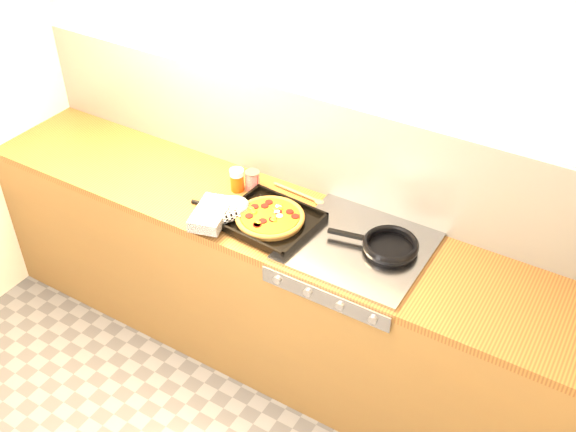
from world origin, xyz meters
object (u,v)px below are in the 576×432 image
Objects in this scene: frying_pan at (389,245)px; tomato_can at (252,180)px; juice_glass at (237,180)px; pizza_on_tray at (255,216)px.

tomato_can is at bearing 173.15° from frying_pan.
juice_glass reaches higher than tomato_can.
pizza_on_tray is 0.29m from juice_glass.
pizza_on_tray is 4.75× the size of juice_glass.
tomato_can reaches higher than pizza_on_tray.
tomato_can is 0.87× the size of juice_glass.
pizza_on_tray is 0.28m from tomato_can.
frying_pan is at bearing -3.36° from juice_glass.
juice_glass reaches higher than frying_pan.
juice_glass is (-0.06, -0.04, 0.01)m from tomato_can.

